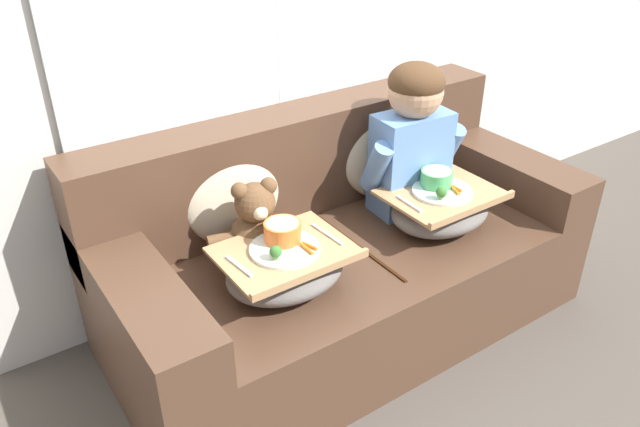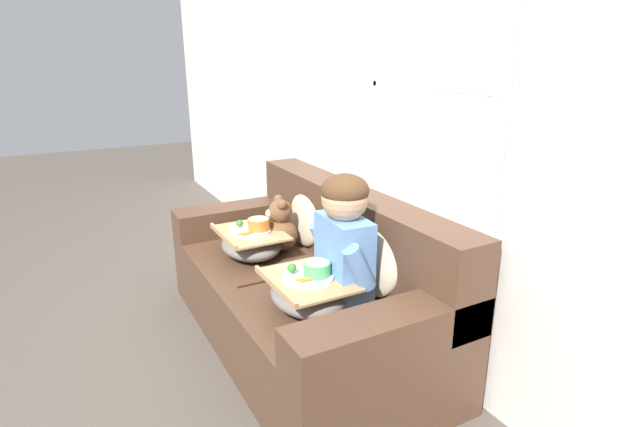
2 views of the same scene
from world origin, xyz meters
name	(u,v)px [view 2 (image 2 of 2)]	position (x,y,z in m)	size (l,w,h in m)	color
ground_plane	(298,341)	(0.00, 0.00, 0.00)	(14.00, 14.00, 0.00)	#4C443D
wall_back_with_window	(382,102)	(0.00, 0.52, 1.31)	(8.00, 0.08, 2.60)	beige
couch	(308,289)	(0.00, 0.06, 0.31)	(1.89, 0.90, 0.84)	#4C3323
throw_pillow_behind_child	(376,253)	(0.36, 0.25, 0.62)	(0.44, 0.21, 0.45)	#C1B293
throw_pillow_behind_teddy	(308,213)	(-0.36, 0.25, 0.62)	(0.41, 0.20, 0.42)	#C1B293
child_figure	(344,233)	(0.36, 0.07, 0.75)	(0.45, 0.23, 0.63)	#5B84BC
teddy_bear	(280,228)	(-0.36, 0.07, 0.55)	(0.36, 0.26, 0.34)	brown
lap_tray_child	(308,292)	(0.36, -0.12, 0.50)	(0.44, 0.35, 0.23)	slate
lap_tray_teddy	(251,242)	(-0.36, -0.12, 0.50)	(0.44, 0.35, 0.23)	slate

